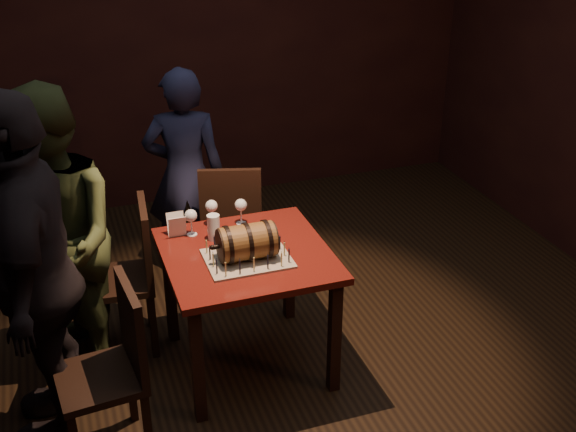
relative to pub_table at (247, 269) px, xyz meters
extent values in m
plane|color=black|center=(0.14, -0.08, -0.64)|extent=(5.00, 5.00, 0.00)
cube|color=black|center=(0.14, 2.42, 0.76)|extent=(5.00, 0.04, 2.80)
cube|color=#460E0B|center=(0.00, 0.00, 0.09)|extent=(0.90, 0.90, 0.04)
cube|color=black|center=(-0.38, -0.38, -0.29)|extent=(0.06, 0.06, 0.71)
cube|color=black|center=(0.38, -0.38, -0.29)|extent=(0.06, 0.06, 0.71)
cube|color=black|center=(-0.38, 0.38, -0.29)|extent=(0.06, 0.06, 0.71)
cube|color=black|center=(0.38, 0.38, -0.29)|extent=(0.06, 0.06, 0.71)
cube|color=gray|center=(-0.02, -0.08, 0.12)|extent=(0.45, 0.35, 0.01)
cylinder|color=brown|center=(-0.02, -0.08, 0.22)|extent=(0.29, 0.19, 0.19)
cylinder|color=black|center=(-0.12, -0.08, 0.22)|extent=(0.02, 0.21, 0.21)
cylinder|color=black|center=(-0.02, -0.08, 0.22)|extent=(0.02, 0.21, 0.21)
cylinder|color=black|center=(0.09, -0.08, 0.22)|extent=(0.02, 0.21, 0.21)
cylinder|color=black|center=(-0.17, -0.08, 0.22)|extent=(0.01, 0.19, 0.19)
cylinder|color=black|center=(0.13, -0.08, 0.22)|extent=(0.01, 0.19, 0.19)
cylinder|color=black|center=(-0.19, -0.08, 0.22)|extent=(0.04, 0.02, 0.02)
sphere|color=black|center=(-0.21, -0.08, 0.22)|extent=(0.03, 0.03, 0.03)
cylinder|color=#EDE68D|center=(-0.17, -0.23, 0.16)|extent=(0.01, 0.01, 0.08)
cylinder|color=black|center=(-0.17, -0.23, 0.21)|extent=(0.00, 0.00, 0.01)
cylinder|color=black|center=(-0.10, -0.23, 0.16)|extent=(0.01, 0.01, 0.08)
cylinder|color=black|center=(-0.10, -0.23, 0.21)|extent=(0.00, 0.00, 0.01)
cylinder|color=#EDE68D|center=(-0.02, -0.23, 0.16)|extent=(0.01, 0.01, 0.08)
cylinder|color=black|center=(-0.02, -0.23, 0.21)|extent=(0.00, 0.00, 0.01)
cylinder|color=black|center=(0.05, -0.23, 0.16)|extent=(0.01, 0.01, 0.08)
cylinder|color=black|center=(0.05, -0.23, 0.21)|extent=(0.00, 0.00, 0.01)
cylinder|color=#EDE68D|center=(0.13, -0.23, 0.16)|extent=(0.01, 0.01, 0.08)
cylinder|color=black|center=(0.13, -0.23, 0.21)|extent=(0.00, 0.00, 0.01)
cylinder|color=black|center=(0.18, -0.20, 0.16)|extent=(0.01, 0.01, 0.08)
cylinder|color=black|center=(0.18, -0.20, 0.21)|extent=(0.00, 0.00, 0.01)
cylinder|color=#EDE68D|center=(0.18, -0.13, 0.16)|extent=(0.01, 0.01, 0.08)
cylinder|color=black|center=(0.18, -0.13, 0.21)|extent=(0.00, 0.00, 0.01)
cylinder|color=black|center=(0.18, -0.05, 0.16)|extent=(0.01, 0.01, 0.08)
cylinder|color=black|center=(0.18, -0.05, 0.21)|extent=(0.00, 0.00, 0.01)
cylinder|color=#EDE68D|center=(0.18, 0.03, 0.16)|extent=(0.01, 0.01, 0.08)
cylinder|color=black|center=(0.18, 0.03, 0.21)|extent=(0.00, 0.00, 0.01)
cylinder|color=black|center=(0.14, 0.06, 0.16)|extent=(0.01, 0.01, 0.08)
cylinder|color=black|center=(0.14, 0.06, 0.21)|extent=(0.00, 0.00, 0.01)
cylinder|color=#EDE68D|center=(0.07, 0.06, 0.16)|extent=(0.01, 0.01, 0.08)
cylinder|color=black|center=(0.07, 0.06, 0.21)|extent=(0.00, 0.00, 0.01)
cylinder|color=black|center=(-0.01, 0.06, 0.16)|extent=(0.01, 0.01, 0.08)
cylinder|color=black|center=(-0.01, 0.06, 0.21)|extent=(0.00, 0.00, 0.01)
cylinder|color=#EDE68D|center=(-0.09, 0.06, 0.16)|extent=(0.01, 0.01, 0.08)
cylinder|color=black|center=(-0.09, 0.06, 0.21)|extent=(0.00, 0.00, 0.01)
cylinder|color=black|center=(-0.16, 0.06, 0.16)|extent=(0.01, 0.01, 0.08)
cylinder|color=black|center=(-0.16, 0.06, 0.21)|extent=(0.00, 0.00, 0.01)
cylinder|color=#EDE68D|center=(-0.21, 0.04, 0.16)|extent=(0.01, 0.01, 0.08)
cylinder|color=black|center=(-0.21, 0.04, 0.21)|extent=(0.00, 0.00, 0.01)
cylinder|color=black|center=(-0.21, -0.04, 0.16)|extent=(0.01, 0.01, 0.08)
cylinder|color=black|center=(-0.21, -0.04, 0.21)|extent=(0.00, 0.00, 0.01)
cylinder|color=#EDE68D|center=(-0.21, -0.11, 0.16)|extent=(0.01, 0.01, 0.08)
cylinder|color=black|center=(-0.21, -0.11, 0.21)|extent=(0.00, 0.00, 0.01)
cylinder|color=black|center=(-0.21, -0.19, 0.16)|extent=(0.01, 0.01, 0.08)
cylinder|color=black|center=(-0.21, -0.19, 0.21)|extent=(0.00, 0.00, 0.01)
cylinder|color=silver|center=(-0.24, 0.29, 0.11)|extent=(0.06, 0.06, 0.01)
cylinder|color=silver|center=(-0.24, 0.29, 0.16)|extent=(0.01, 0.01, 0.09)
sphere|color=silver|center=(-0.24, 0.29, 0.23)|extent=(0.07, 0.07, 0.07)
sphere|color=#591114|center=(-0.24, 0.29, 0.23)|extent=(0.05, 0.05, 0.05)
cylinder|color=silver|center=(-0.10, 0.38, 0.11)|extent=(0.06, 0.06, 0.01)
cylinder|color=silver|center=(-0.10, 0.38, 0.16)|extent=(0.01, 0.01, 0.09)
sphere|color=silver|center=(-0.10, 0.38, 0.23)|extent=(0.07, 0.07, 0.07)
cylinder|color=silver|center=(0.07, 0.33, 0.11)|extent=(0.06, 0.06, 0.01)
cylinder|color=silver|center=(0.07, 0.33, 0.16)|extent=(0.01, 0.01, 0.09)
sphere|color=silver|center=(0.07, 0.33, 0.23)|extent=(0.07, 0.07, 0.07)
sphere|color=#BF594C|center=(0.07, 0.33, 0.23)|extent=(0.05, 0.05, 0.05)
cylinder|color=silver|center=(-0.13, 0.21, 0.18)|extent=(0.07, 0.07, 0.15)
cylinder|color=#9E5414|center=(-0.13, 0.21, 0.17)|extent=(0.06, 0.06, 0.11)
cylinder|color=white|center=(-0.13, 0.21, 0.23)|extent=(0.06, 0.06, 0.02)
cube|color=black|center=(0.16, 0.92, -0.19)|extent=(0.49, 0.49, 0.04)
cube|color=black|center=(0.37, 1.03, -0.43)|extent=(0.04, 0.04, 0.43)
cube|color=black|center=(0.04, 1.13, -0.43)|extent=(0.04, 0.04, 0.43)
cube|color=black|center=(0.27, 0.71, -0.43)|extent=(0.04, 0.04, 0.43)
cube|color=black|center=(-0.05, 0.80, -0.43)|extent=(0.04, 0.04, 0.43)
cube|color=black|center=(0.11, 0.74, 0.06)|extent=(0.40, 0.15, 0.46)
cube|color=black|center=(-0.67, 0.42, -0.19)|extent=(0.43, 0.43, 0.04)
cube|color=black|center=(-0.82, 0.61, -0.43)|extent=(0.04, 0.04, 0.43)
cube|color=black|center=(-0.85, 0.27, -0.43)|extent=(0.04, 0.04, 0.43)
cube|color=black|center=(-0.49, 0.58, -0.43)|extent=(0.04, 0.04, 0.43)
cube|color=black|center=(-0.52, 0.24, -0.43)|extent=(0.04, 0.04, 0.43)
cube|color=black|center=(-0.49, 0.41, 0.06)|extent=(0.08, 0.40, 0.46)
cube|color=black|center=(-0.87, -0.45, -0.19)|extent=(0.44, 0.44, 0.04)
cube|color=black|center=(-1.06, -0.30, -0.43)|extent=(0.04, 0.04, 0.43)
cube|color=black|center=(-0.72, -0.27, -0.43)|extent=(0.04, 0.04, 0.43)
cube|color=black|center=(-0.68, -0.60, -0.43)|extent=(0.04, 0.04, 0.43)
cube|color=black|center=(-0.69, -0.43, 0.06)|extent=(0.08, 0.40, 0.46)
imported|color=#1B1D37|center=(-0.10, 1.15, 0.11)|extent=(0.61, 0.47, 1.50)
imported|color=#2E381C|center=(-0.99, 0.27, 0.21)|extent=(0.84, 0.97, 1.70)
imported|color=black|center=(-1.08, -0.17, 0.28)|extent=(0.60, 1.13, 1.83)
camera|label=1|loc=(-0.91, -3.34, 2.06)|focal=45.00mm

